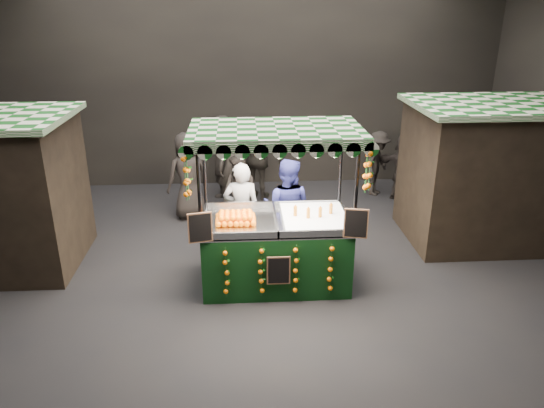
{
  "coord_description": "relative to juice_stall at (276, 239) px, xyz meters",
  "views": [
    {
      "loc": [
        -0.18,
        -7.22,
        4.25
      ],
      "look_at": [
        0.31,
        0.34,
        1.24
      ],
      "focal_mm": 33.75,
      "sensor_mm": 36.0,
      "label": 1
    }
  ],
  "objects": [
    {
      "name": "shopper_4",
      "position": [
        -1.62,
        2.86,
        0.12
      ],
      "size": [
        1.06,
        0.93,
        1.82
      ],
      "rotation": [
        0.0,
        0.0,
        3.65
      ],
      "color": "black",
      "rests_on": "ground"
    },
    {
      "name": "vendor_blue",
      "position": [
        0.25,
        1.0,
        0.1
      ],
      "size": [
        1.05,
        0.93,
        1.79
      ],
      "rotation": [
        0.0,
        0.0,
        2.8
      ],
      "color": "navy",
      "rests_on": "ground"
    },
    {
      "name": "vendor_grey",
      "position": [
        -0.53,
        0.98,
        0.08
      ],
      "size": [
        0.66,
        0.45,
        1.74
      ],
      "rotation": [
        0.0,
        0.0,
        3.09
      ],
      "color": "gray",
      "rests_on": "ground"
    },
    {
      "name": "market_hall",
      "position": [
        -0.36,
        0.0,
        2.59
      ],
      "size": [
        12.1,
        10.1,
        5.05
      ],
      "color": "black",
      "rests_on": "ground"
    },
    {
      "name": "ground",
      "position": [
        -0.36,
        0.0,
        -0.79
      ],
      "size": [
        12.0,
        12.0,
        0.0
      ],
      "primitive_type": "plane",
      "color": "black",
      "rests_on": "ground"
    },
    {
      "name": "shopper_3",
      "position": [
        2.64,
        3.96,
        -0.03
      ],
      "size": [
        1.01,
        1.12,
        1.51
      ],
      "rotation": [
        0.0,
        0.0,
        0.99
      ],
      "color": "black",
      "rests_on": "ground"
    },
    {
      "name": "shopper_0",
      "position": [
        -0.71,
        3.33,
        0.1
      ],
      "size": [
        0.71,
        0.53,
        1.79
      ],
      "rotation": [
        0.0,
        0.0,
        0.17
      ],
      "color": "#2B2723",
      "rests_on": "ground"
    },
    {
      "name": "shopper_1",
      "position": [
        -0.57,
        2.0,
        -0.01
      ],
      "size": [
        0.96,
        0.96,
        1.56
      ],
      "rotation": [
        0.0,
        0.0,
        -0.78
      ],
      "color": "black",
      "rests_on": "ground"
    },
    {
      "name": "shopper_6",
      "position": [
        -0.98,
        4.12,
        0.16
      ],
      "size": [
        0.61,
        0.78,
        1.89
      ],
      "rotation": [
        0.0,
        0.0,
        -1.83
      ],
      "color": "black",
      "rests_on": "ground"
    },
    {
      "name": "shopper_2",
      "position": [
        -0.13,
        3.84,
        0.17
      ],
      "size": [
        1.22,
        0.92,
        1.92
      ],
      "rotation": [
        0.0,
        0.0,
        2.68
      ],
      "color": "black",
      "rests_on": "ground"
    },
    {
      "name": "shopper_5",
      "position": [
        3.15,
        3.58,
        -0.01
      ],
      "size": [
        1.34,
        1.34,
        1.55
      ],
      "rotation": [
        0.0,
        0.0,
        2.36
      ],
      "color": "#292321",
      "rests_on": "ground"
    },
    {
      "name": "juice_stall",
      "position": [
        0.0,
        0.0,
        0.0
      ],
      "size": [
        2.63,
        1.55,
        2.55
      ],
      "color": "black",
      "rests_on": "ground"
    },
    {
      "name": "neighbour_stall_right",
      "position": [
        4.04,
        1.5,
        0.52
      ],
      "size": [
        3.0,
        2.2,
        2.6
      ],
      "color": "black",
      "rests_on": "ground"
    }
  ]
}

